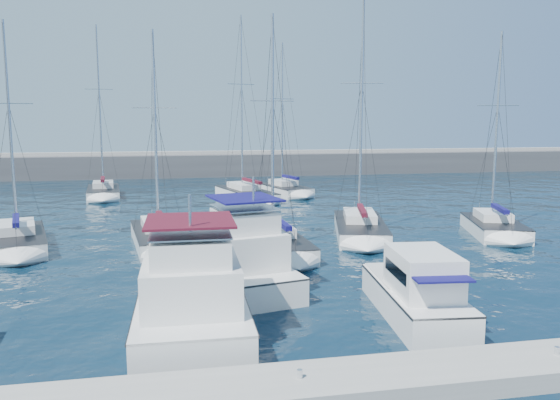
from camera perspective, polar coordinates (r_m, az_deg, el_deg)
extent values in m
plane|color=black|center=(26.13, -3.45, -8.69)|extent=(220.00, 220.00, 0.00)
cube|color=#424244|center=(77.13, -8.57, 3.26)|extent=(160.00, 6.00, 4.00)
cube|color=gray|center=(76.98, -8.60, 4.89)|extent=(160.00, 1.20, 0.50)
cube|color=gray|center=(15.93, 2.06, -19.06)|extent=(40.00, 2.20, 0.60)
cylinder|color=silver|center=(15.74, 2.07, -17.69)|extent=(0.16, 0.16, 0.25)
cylinder|color=silver|center=(19.07, 26.97, -13.85)|extent=(0.16, 0.16, 0.25)
cube|color=silver|center=(21.00, -9.20, -11.93)|extent=(4.00, 8.42, 1.60)
cube|color=#262628|center=(20.76, -9.25, -9.99)|extent=(4.07, 8.42, 0.08)
cube|color=silver|center=(19.53, -9.26, -8.55)|extent=(3.34, 3.92, 1.60)
cube|color=black|center=(19.51, -9.27, -8.32)|extent=(3.40, 3.15, 0.45)
cube|color=silver|center=(19.01, -9.34, -5.11)|extent=(2.67, 2.75, 0.90)
cube|color=#450D1A|center=(18.81, -9.41, -2.15)|extent=(3.00, 3.14, 0.08)
cube|color=silver|center=(25.95, -4.59, -7.90)|extent=(5.21, 8.90, 1.60)
cube|color=#262628|center=(25.76, -4.61, -6.29)|extent=(5.28, 8.92, 0.08)
cube|color=silver|center=(24.62, -3.87, -4.93)|extent=(3.74, 4.42, 1.60)
cube|color=black|center=(24.60, -3.87, -4.75)|extent=(3.63, 3.67, 0.45)
cube|color=silver|center=(24.18, -3.74, -2.15)|extent=(2.91, 3.15, 0.90)
cube|color=#0F0D4C|center=(24.02, -3.76, 0.20)|extent=(3.28, 3.60, 0.08)
cube|color=white|center=(22.50, 13.83, -10.68)|extent=(3.18, 7.16, 1.60)
cube|color=#262628|center=(22.27, 13.89, -8.85)|extent=(3.23, 7.17, 0.08)
cube|color=white|center=(21.27, 14.71, -7.31)|extent=(2.43, 3.42, 1.60)
cube|color=black|center=(21.25, 14.72, -7.11)|extent=(2.40, 2.78, 0.45)
cube|color=#0F0D4C|center=(20.05, 15.98, -7.43)|extent=(2.19, 2.31, 0.07)
cube|color=silver|center=(36.43, -25.71, -4.15)|extent=(4.88, 8.43, 1.30)
cube|color=#262628|center=(36.30, -25.77, -3.17)|extent=(4.94, 8.45, 0.06)
cube|color=silver|center=(36.73, -25.80, -2.54)|extent=(2.75, 3.85, 0.55)
cylinder|color=silver|center=(36.48, -26.41, 7.16)|extent=(0.18, 0.18, 12.00)
cylinder|color=silver|center=(34.98, -25.86, -2.14)|extent=(1.10, 3.87, 0.12)
cube|color=#0F0D4C|center=(34.86, -25.88, -1.92)|extent=(1.23, 3.55, 0.28)
cube|color=white|center=(34.57, -12.41, -4.14)|extent=(4.04, 8.41, 1.30)
cube|color=#262628|center=(34.44, -12.44, -3.12)|extent=(4.10, 8.42, 0.06)
cube|color=white|center=(34.87, -12.55, -2.44)|extent=(2.40, 3.76, 0.55)
cylinder|color=silver|center=(34.59, -12.92, 7.47)|extent=(0.18, 0.18, 11.61)
cylinder|color=silver|center=(33.10, -12.26, -2.04)|extent=(0.65, 4.02, 0.12)
cube|color=#450D1A|center=(32.97, -12.25, -1.81)|extent=(0.83, 3.65, 0.28)
cube|color=silver|center=(32.15, -0.45, -4.88)|extent=(3.29, 8.13, 1.30)
cube|color=#262628|center=(32.02, -0.45, -3.78)|extent=(3.35, 8.13, 0.06)
cube|color=silver|center=(32.43, -0.65, -3.05)|extent=(2.05, 3.59, 0.55)
cylinder|color=silver|center=(32.09, -0.79, 8.15)|extent=(0.18, 0.18, 12.20)
cylinder|color=silver|center=(30.70, 0.07, -2.65)|extent=(0.32, 4.00, 0.12)
cube|color=#0F0D4C|center=(30.58, 0.11, -2.41)|extent=(0.53, 3.61, 0.28)
cube|color=white|center=(37.00, 8.35, -3.22)|extent=(5.29, 9.47, 1.30)
cube|color=#262628|center=(36.88, 8.37, -2.26)|extent=(5.35, 9.49, 0.06)
cube|color=white|center=(37.38, 8.31, -1.62)|extent=(2.95, 4.31, 0.55)
cylinder|color=silver|center=(37.18, 8.51, 9.78)|extent=(0.18, 0.18, 14.40)
cylinder|color=silver|center=(35.41, 8.57, -1.27)|extent=(1.26, 4.37, 0.12)
cube|color=#450D1A|center=(35.29, 8.58, -1.06)|extent=(1.37, 4.00, 0.28)
cube|color=white|center=(39.61, 21.44, -2.95)|extent=(4.90, 7.43, 1.30)
cube|color=#262628|center=(39.50, 21.49, -2.05)|extent=(4.96, 7.45, 0.06)
cube|color=white|center=(39.85, 21.35, -1.49)|extent=(2.75, 3.44, 0.55)
cylinder|color=silver|center=(39.59, 21.73, 7.43)|extent=(0.18, 0.18, 11.98)
cylinder|color=silver|center=(38.38, 21.95, -1.05)|extent=(1.13, 3.31, 0.12)
cube|color=#0F0D4C|center=(38.26, 22.00, -0.85)|extent=(1.25, 3.05, 0.28)
cube|color=silver|center=(57.65, -17.96, 0.58)|extent=(3.83, 8.06, 1.30)
cube|color=#262628|center=(57.57, -17.98, 1.20)|extent=(3.89, 8.07, 0.06)
cube|color=silver|center=(58.02, -17.99, 1.57)|extent=(2.31, 3.60, 0.55)
cylinder|color=silver|center=(57.98, -18.34, 9.42)|extent=(0.18, 0.18, 15.48)
cylinder|color=silver|center=(56.32, -18.03, 1.94)|extent=(0.54, 3.88, 0.12)
cube|color=#450D1A|center=(56.20, -18.04, 2.08)|extent=(0.73, 3.52, 0.28)
cube|color=white|center=(53.58, -3.58, 0.41)|extent=(5.41, 9.72, 1.30)
cube|color=#262628|center=(53.50, -3.59, 1.08)|extent=(5.47, 9.74, 0.06)
cube|color=white|center=(53.99, -3.83, 1.48)|extent=(3.00, 4.43, 0.55)
cylinder|color=silver|center=(53.97, -4.05, 10.28)|extent=(0.18, 0.18, 16.14)
cylinder|color=silver|center=(52.13, -3.01, 1.86)|extent=(1.33, 4.49, 0.12)
cube|color=#450D1A|center=(52.02, -2.97, 2.01)|extent=(1.43, 4.10, 0.28)
cube|color=silver|center=(56.65, 0.54, 0.85)|extent=(4.79, 7.65, 1.30)
cube|color=#262628|center=(56.57, 0.54, 1.49)|extent=(4.85, 7.67, 0.06)
cube|color=silver|center=(56.93, 0.34, 1.85)|extent=(2.71, 3.52, 0.55)
cylinder|color=silver|center=(56.82, 0.22, 9.13)|extent=(0.18, 0.18, 14.02)
cylinder|color=silver|center=(55.54, 1.05, 2.26)|extent=(1.07, 3.46, 0.12)
cube|color=#0F0D4C|center=(55.43, 1.09, 2.41)|extent=(1.19, 3.18, 0.28)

